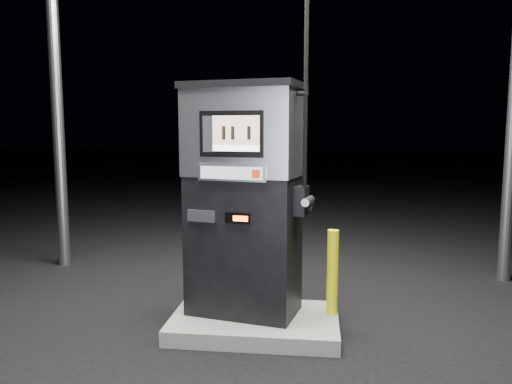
# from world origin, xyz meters

# --- Properties ---
(ground) EXTENTS (80.00, 80.00, 0.00)m
(ground) POSITION_xyz_m (0.00, 0.00, 0.00)
(ground) COLOR black
(ground) RESTS_ON ground
(pump_island) EXTENTS (1.60, 1.00, 0.15)m
(pump_island) POSITION_xyz_m (0.00, 0.00, 0.07)
(pump_island) COLOR slate
(pump_island) RESTS_ON ground
(fuel_dispenser) EXTENTS (1.28, 0.87, 4.61)m
(fuel_dispenser) POSITION_xyz_m (-0.12, 0.10, 1.29)
(fuel_dispenser) COLOR black
(fuel_dispenser) RESTS_ON pump_island
(bollard_left) EXTENTS (0.16, 0.16, 0.93)m
(bollard_left) POSITION_xyz_m (-0.55, 0.08, 0.62)
(bollard_left) COLOR #FFF30E
(bollard_left) RESTS_ON pump_island
(bollard_right) EXTENTS (0.13, 0.13, 0.83)m
(bollard_right) POSITION_xyz_m (0.74, 0.14, 0.57)
(bollard_right) COLOR #FFF30E
(bollard_right) RESTS_ON pump_island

